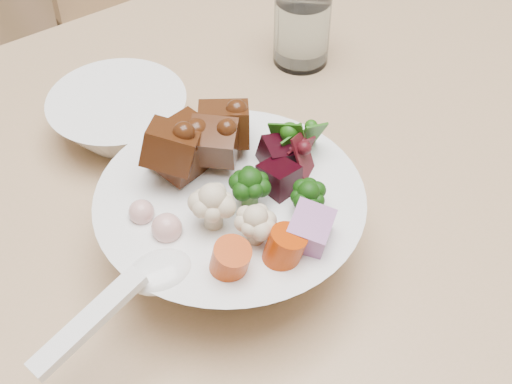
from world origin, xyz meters
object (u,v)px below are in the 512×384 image
(dining_table, at_px, (461,140))
(food_bowl, at_px, (232,217))
(side_bowl, at_px, (119,117))
(water_glass, at_px, (302,23))

(dining_table, distance_m, food_bowl, 0.37)
(dining_table, height_order, side_bowl, side_bowl)
(dining_table, bearing_deg, food_bowl, -175.63)
(water_glass, height_order, side_bowl, water_glass)
(side_bowl, bearing_deg, dining_table, -19.91)
(dining_table, relative_size, food_bowl, 6.56)
(side_bowl, bearing_deg, water_glass, 4.82)
(food_bowl, bearing_deg, dining_table, 9.86)
(dining_table, xyz_separation_m, water_glass, (-0.14, 0.16, 0.12))
(dining_table, height_order, food_bowl, food_bowl)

